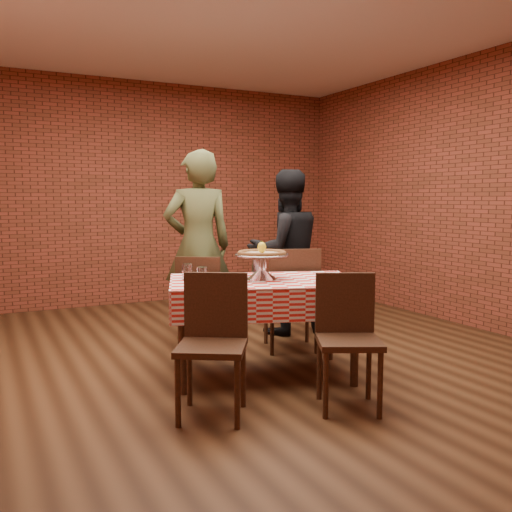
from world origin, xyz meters
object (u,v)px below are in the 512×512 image
object	(u,v)px
pizza_stand	(262,267)
pizza	(262,254)
condiment_caddy	(259,265)
chair_far_right	(291,298)
chair_near_left	(212,347)
diner_olive	(198,246)
water_glass_right	(187,272)
water_glass_left	(202,275)
table	(264,328)
chair_far_left	(202,302)
diner_black	(286,252)
chair_near_right	(349,343)

from	to	relation	value
pizza_stand	pizza	bearing A→B (deg)	180.00
condiment_caddy	chair_far_right	distance (m)	0.64
pizza_stand	condiment_caddy	bearing A→B (deg)	67.23
chair_near_left	diner_olive	xyz separation A→B (m)	(0.64, 1.89, 0.47)
pizza	condiment_caddy	distance (m)	0.32
water_glass_right	chair_near_left	size ratio (longest dim) A/B	0.13
condiment_caddy	chair_near_left	xyz separation A→B (m)	(-0.79, -0.89, -0.38)
pizza_stand	water_glass_left	size ratio (longest dim) A/B	3.53
water_glass_right	chair_near_left	xyz separation A→B (m)	(-0.15, -0.86, -0.37)
pizza	chair_near_left	distance (m)	1.05
table	chair_far_right	bearing A→B (deg)	44.62
water_glass_right	chair_far_left	xyz separation A→B (m)	(0.36, 0.64, -0.38)
chair_far_right	diner_olive	xyz separation A→B (m)	(-0.62, 0.74, 0.45)
chair_near_left	diner_black	world-z (taller)	diner_black
condiment_caddy	diner_black	bearing A→B (deg)	66.77
condiment_caddy	chair_near_right	world-z (taller)	condiment_caddy
water_glass_left	diner_black	bearing A→B (deg)	39.11
chair_near_right	diner_black	size ratio (longest dim) A/B	0.53
chair_far_right	diner_black	distance (m)	0.72
chair_near_left	chair_far_right	xyz separation A→B (m)	(1.26, 1.16, 0.02)
diner_black	chair_near_right	bearing A→B (deg)	77.62
water_glass_left	chair_near_right	world-z (taller)	chair_near_right
chair_near_left	diner_olive	world-z (taller)	diner_olive
condiment_caddy	chair_far_left	world-z (taller)	condiment_caddy
table	chair_far_right	world-z (taller)	chair_far_right
chair_far_right	water_glass_left	bearing A→B (deg)	46.39
chair_far_right	chair_near_left	bearing A→B (deg)	62.72
water_glass_left	diner_olive	distance (m)	1.35
table	pizza	size ratio (longest dim) A/B	3.71
pizza_stand	chair_near_left	bearing A→B (deg)	-137.43
table	condiment_caddy	distance (m)	0.57
chair_far_left	diner_olive	distance (m)	0.64
chair_far_right	chair_near_right	bearing A→B (deg)	94.42
chair_far_left	condiment_caddy	bearing A→B (deg)	146.08
table	pizza_stand	size ratio (longest dim) A/B	3.29
pizza	condiment_caddy	size ratio (longest dim) A/B	2.47
water_glass_left	chair_near_right	xyz separation A→B (m)	(0.67, -0.90, -0.38)
water_glass_left	chair_far_right	distance (m)	1.25
pizza_stand	water_glass_right	xyz separation A→B (m)	(-0.53, 0.23, -0.03)
condiment_caddy	water_glass_left	bearing A→B (deg)	-137.93
pizza	chair_far_left	bearing A→B (deg)	100.80
water_glass_right	chair_near_right	xyz separation A→B (m)	(0.70, -1.14, -0.38)
water_glass_right	diner_olive	world-z (taller)	diner_olive
diner_olive	condiment_caddy	bearing A→B (deg)	106.93
chair_near_right	chair_far_right	bearing A→B (deg)	100.97
table	pizza	distance (m)	0.58
pizza	chair_near_left	world-z (taller)	pizza
pizza	condiment_caddy	xyz separation A→B (m)	(0.11, 0.27, -0.12)
chair_near_right	chair_far_left	world-z (taller)	chair_near_right
pizza	diner_black	world-z (taller)	diner_black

